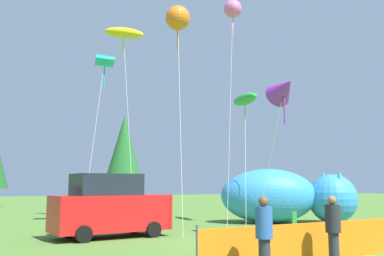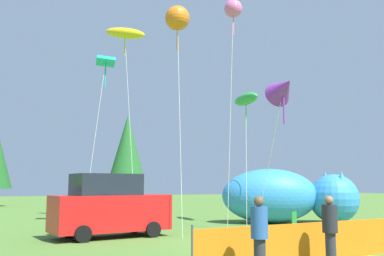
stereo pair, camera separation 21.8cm
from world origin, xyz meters
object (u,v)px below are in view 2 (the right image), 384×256
Objects in this scene: parked_car at (110,207)px; kite_orange_flower at (177,19)px; spectator_in_blue_shirt at (259,233)px; kite_teal_diamond at (105,64)px; inflatable_cat at (287,198)px; kite_green_fish at (246,100)px; kite_purple_delta at (283,88)px; folding_chair at (298,223)px; spectator_in_white_shirt at (330,228)px; kite_pink_octopus at (233,10)px; kite_yellow_hero at (125,34)px.

kite_orange_flower reaches higher than parked_car.
spectator_in_blue_shirt is 14.34m from kite_teal_diamond.
kite_green_fish is (-1.90, 0.57, 4.96)m from inflatable_cat.
kite_purple_delta reaches higher than inflatable_cat.
parked_car is at bearing 166.74° from kite_orange_flower.
kite_teal_diamond is at bearing 72.84° from parked_car.
folding_chair is 4.91m from kite_purple_delta.
spectator_in_white_shirt is 12.60m from kite_pink_octopus.
inflatable_cat is 1.14× the size of kite_purple_delta.
kite_green_fish is at bearing 62.42° from spectator_in_blue_shirt.
spectator_in_blue_shirt is 13.35m from kite_green_fish.
folding_chair is 0.11× the size of kite_teal_diamond.
kite_green_fish reaches higher than spectator_in_blue_shirt.
spectator_in_blue_shirt is at bearing -79.98° from folding_chair.
spectator_in_blue_shirt is at bearing -129.08° from kite_purple_delta.
inflatable_cat is at bearing 111.81° from folding_chair.
kite_green_fish is at bearing -13.64° from kite_teal_diamond.
kite_yellow_hero is (-5.43, 4.04, 4.13)m from kite_green_fish.
kite_teal_diamond reaches higher than kite_purple_delta.
inflatable_cat is (9.26, 2.42, 0.13)m from parked_car.
kite_purple_delta is 9.59m from kite_teal_diamond.
kite_purple_delta is (5.56, -3.12, 4.24)m from parked_car.
parked_car is 0.67× the size of kite_green_fish.
kite_yellow_hero is (-1.94, 14.47, 9.43)m from spectator_in_white_shirt.
spectator_in_white_shirt is 6.43m from kite_purple_delta.
kite_purple_delta is at bearing -70.31° from kite_yellow_hero.
kite_purple_delta is 0.74× the size of kite_teal_diamond.
folding_chair is 11.83m from kite_teal_diamond.
kite_pink_octopus is (5.25, -3.58, 2.22)m from kite_teal_diamond.
spectator_in_white_shirt is at bearing -95.52° from inflatable_cat.
kite_green_fish is (6.88, -1.67, -1.57)m from kite_teal_diamond.
folding_chair is at bearing -65.13° from kite_yellow_hero.
kite_orange_flower is (-3.98, 2.03, 7.93)m from folding_chair.
folding_chair is at bearing -96.70° from inflatable_cat.
kite_teal_diamond reaches higher than inflatable_cat.
folding_chair is at bearing 48.38° from spectator_in_blue_shirt.
kite_green_fish is at bearing 35.60° from kite_orange_flower.
inflatable_cat is 11.25m from spectator_in_white_shirt.
folding_chair is 9.10m from kite_orange_flower.
kite_orange_flower is at bearing 102.02° from spectator_in_white_shirt.
folding_chair is (6.39, -2.59, -0.58)m from parked_car.
inflatable_cat is at bearing 3.40° from parked_car.
kite_green_fish reaches higher than inflatable_cat.
kite_teal_diamond is at bearing 123.14° from kite_purple_delta.
kite_pink_octopus is 1.58× the size of kite_green_fish.
kite_teal_diamond is 3.77m from kite_yellow_hero.
kite_pink_octopus is at bearing -34.31° from kite_teal_diamond.
spectator_in_blue_shirt is 0.19× the size of kite_orange_flower.
inflatable_cat reaches higher than parked_car.
kite_yellow_hero is at bearing 97.63° from spectator_in_white_shirt.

